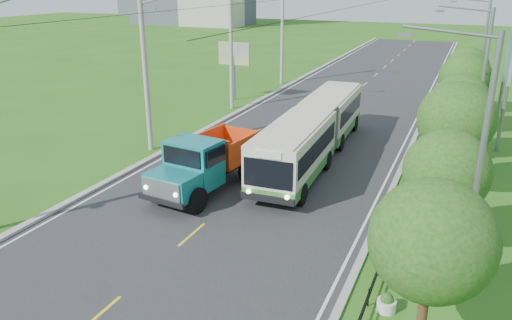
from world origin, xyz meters
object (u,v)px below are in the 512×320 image
Objects in this scene: pole_near at (146,71)px; streetlight_far at (481,52)px; pole_far at (283,34)px; planter_mid at (431,156)px; tree_front at (434,245)px; planter_near at (416,208)px; tree_fifth at (465,82)px; streetlight_mid at (479,83)px; bus at (314,129)px; dump_truck at (206,160)px; streetlight_near at (475,162)px; tree_third at (457,123)px; billboard_right at (509,62)px; billboard_left at (234,57)px; tree_back at (468,71)px; pole_mid at (231,48)px; planter_front at (387,303)px; tree_second at (448,176)px; planter_far at (441,123)px; tree_fourth at (461,104)px.

pole_near reaches higher than streetlight_far.
pole_far is 25.85m from planter_mid.
tree_front is 10.52m from planter_near.
pole_far is at bearing 144.64° from tree_fifth.
streetlight_mid is 0.55× the size of bus.
streetlight_far is at bearing 81.70° from planter_mid.
dump_truck is (-12.43, -9.42, -3.22)m from streetlight_mid.
streetlight_far is (0.00, 28.00, 0.00)m from streetlight_near.
tree_third is 12.18m from billboard_right.
billboard_left reaches higher than bus.
streetlight_near is at bearing -87.77° from tree_fifth.
planter_mid is at bearing -48.41° from pole_far.
tree_front is 1.08× the size of billboard_left.
tree_back is at bearing -112.92° from streetlight_far.
pole_mid reaches higher than planter_mid.
pole_far reaches higher than planter_mid.
planter_front is at bearing -90.00° from planter_near.
tree_third reaches higher than tree_second.
planter_mid is (-1.26, 17.86, -3.43)m from tree_front.
tree_fifth is 8.66× the size of planter_front.
planter_far is 0.13× the size of billboard_left.
planter_near is (16.86, -27.00, -4.81)m from pole_far.
tree_fourth is at bearing 16.30° from bus.
tree_front is 18.23m from planter_mid.
pole_far is 24.33m from billboard_right.
pole_mid is at bearing -159.68° from streetlight_far.
tree_front is 1.02× the size of tree_back.
tree_third reaches higher than dump_truck.
pole_mid is 0.60× the size of bus.
planter_near is at bearing 97.26° from tree_front.
tree_fifth is at bearing -90.00° from tree_back.
streetlight_mid reaches higher than bus.
tree_fifth is 22.46m from planter_front.
billboard_right is (1.66, 20.00, 0.44)m from streetlight_near.
tree_front is 12.00m from tree_third.
tree_third is 8.96× the size of planter_mid.
streetlight_far is 13.54× the size of planter_mid.
tree_second is 12.38m from bus.
planter_front is 0.09× the size of dump_truck.
planter_near is (0.00, 8.00, 0.00)m from planter_front.
pole_near is 14.93× the size of planter_near.
tree_back reaches higher than billboard_left.
tree_fifth is at bearing 60.08° from dump_truck.
planter_front is (-2.04, -30.00, -4.62)m from streetlight_far.
planter_far is at bearing -33.12° from pole_far.
streetlight_near is 22.57m from planter_far.
tree_front is at bearing -90.00° from tree_third.
tree_front is at bearing -87.22° from planter_far.
planter_far is (-1.26, 25.86, -3.43)m from tree_front.
tree_third is 1.03× the size of tree_fifth.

